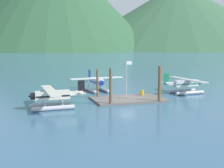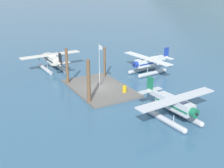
% 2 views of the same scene
% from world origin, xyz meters
% --- Properties ---
extents(ground_plane, '(1200.00, 1200.00, 0.00)m').
position_xyz_m(ground_plane, '(0.00, 0.00, 0.00)').
color(ground_plane, '#38607F').
extents(dock_platform, '(11.42, 7.30, 0.30)m').
position_xyz_m(dock_platform, '(0.00, 0.00, 0.15)').
color(dock_platform, '#66605B').
rests_on(dock_platform, ground).
extents(piling_near_left, '(0.42, 0.42, 5.52)m').
position_xyz_m(piling_near_left, '(-3.99, -3.28, 2.76)').
color(piling_near_left, brown).
rests_on(piling_near_left, ground).
extents(piling_near_right, '(0.47, 0.47, 5.68)m').
position_xyz_m(piling_near_right, '(3.86, -3.44, 2.84)').
color(piling_near_right, brown).
rests_on(piling_near_right, ground).
extents(piling_far_left, '(0.37, 0.37, 4.87)m').
position_xyz_m(piling_far_left, '(-4.32, 3.11, 2.43)').
color(piling_far_left, brown).
rests_on(piling_far_left, ground).
extents(flagpole, '(0.95, 0.10, 6.19)m').
position_xyz_m(flagpole, '(-0.13, 0.13, 4.14)').
color(flagpole, silver).
rests_on(flagpole, dock_platform).
extents(fuel_drum, '(0.62, 0.62, 0.88)m').
position_xyz_m(fuel_drum, '(3.36, 2.06, 0.74)').
color(fuel_drum, gold).
rests_on(fuel_drum, dock_platform).
extents(seaplane_silver_stbd_fwd, '(7.97, 10.47, 3.84)m').
position_xyz_m(seaplane_silver_stbd_fwd, '(12.41, 2.84, 1.58)').
color(seaplane_silver_stbd_fwd, '#B7BABF').
rests_on(seaplane_silver_stbd_fwd, ground).
extents(seaplane_white_bow_left, '(10.49, 7.96, 3.84)m').
position_xyz_m(seaplane_white_bow_left, '(-2.65, 10.34, 1.58)').
color(seaplane_white_bow_left, '#B7BABF').
rests_on(seaplane_white_bow_left, ground).
extents(seaplane_cream_port_aft, '(7.98, 10.45, 3.84)m').
position_xyz_m(seaplane_cream_port_aft, '(-12.46, -2.99, 1.58)').
color(seaplane_cream_port_aft, '#B7BABF').
rests_on(seaplane_cream_port_aft, ground).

